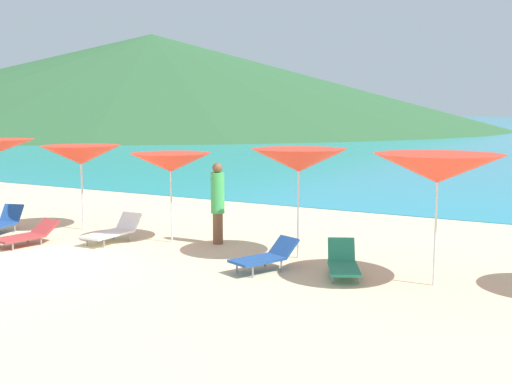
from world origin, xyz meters
name	(u,v)px	position (x,y,z in m)	size (l,w,h in m)	color
ground_plane	(261,206)	(0.00, 10.00, -0.15)	(50.00, 100.00, 0.30)	beige
headland_hill	(153,81)	(-67.93, 88.29, 9.10)	(132.73, 132.73, 18.20)	#2D5B33
umbrella_3	(81,155)	(-1.65, 3.30, 1.97)	(2.22, 2.22, 2.22)	silver
umbrella_4	(171,163)	(1.38, 3.15, 1.91)	(1.91, 1.91, 2.13)	silver
umbrella_5	(299,160)	(4.68, 3.21, 2.08)	(2.05, 2.05, 2.33)	silver
umbrella_6	(438,168)	(7.71, 2.52, 2.10)	(2.40, 2.40, 2.36)	silver
lounge_chair_1	(343,263)	(6.06, 2.31, 0.25)	(1.07, 1.42, 0.63)	#268C66
lounge_chair_2	(27,235)	(-1.37, 1.24, 0.25)	(0.80, 1.52, 0.52)	#A53333
lounge_chair_3	(1,222)	(-3.11, 1.88, 0.29)	(0.95, 1.50, 0.67)	#1E478C
lounge_chair_4	(265,256)	(4.60, 1.92, 0.30)	(1.03, 1.49, 0.60)	#1E478C
lounge_chair_5	(113,231)	(0.14, 2.49, 0.27)	(0.62, 1.56, 0.62)	white
beachgoer_0	(218,201)	(2.43, 3.56, 1.03)	(0.32, 0.32, 1.92)	brown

